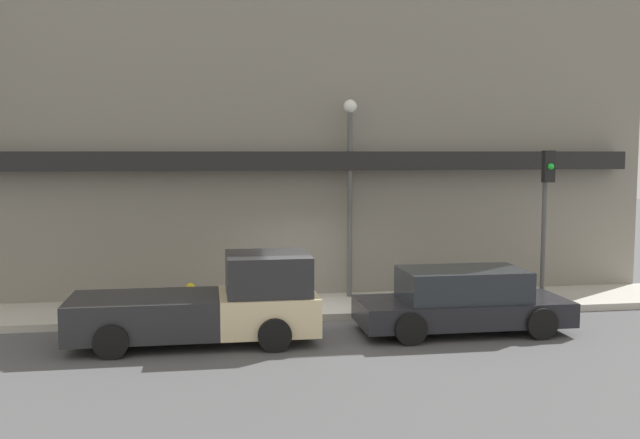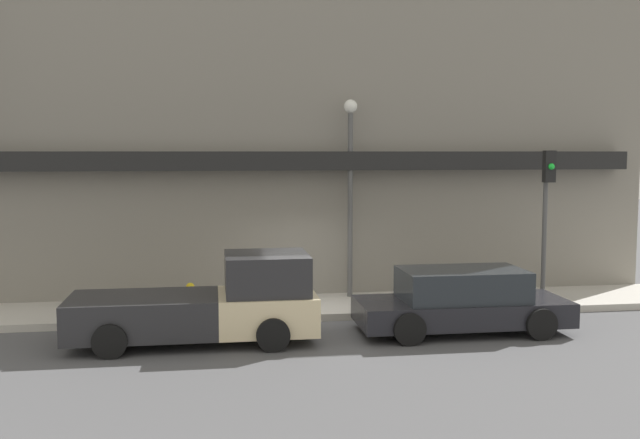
# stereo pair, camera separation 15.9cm
# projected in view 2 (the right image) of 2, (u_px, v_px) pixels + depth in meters

# --- Properties ---
(ground_plane) EXTENTS (80.00, 80.00, 0.00)m
(ground_plane) POSITION_uv_depth(u_px,v_px,m) (316.00, 322.00, 17.13)
(ground_plane) COLOR #4C4C4F
(sidewalk) EXTENTS (36.00, 2.51, 0.18)m
(sidewalk) POSITION_uv_depth(u_px,v_px,m) (309.00, 307.00, 18.35)
(sidewalk) COLOR #B7B2A8
(sidewalk) RESTS_ON ground
(building) EXTENTS (19.80, 3.80, 9.61)m
(building) POSITION_uv_depth(u_px,v_px,m) (296.00, 130.00, 20.60)
(building) COLOR gray
(building) RESTS_ON ground
(pickup_truck) EXTENTS (5.22, 2.12, 1.89)m
(pickup_truck) POSITION_uv_depth(u_px,v_px,m) (211.00, 304.00, 15.25)
(pickup_truck) COLOR beige
(pickup_truck) RESTS_ON ground
(parked_car) EXTENTS (4.75, 2.04, 1.44)m
(parked_car) POSITION_uv_depth(u_px,v_px,m) (462.00, 301.00, 16.09)
(parked_car) COLOR black
(parked_car) RESTS_ON ground
(fire_hydrant) EXTENTS (0.22, 0.22, 0.77)m
(fire_hydrant) POSITION_uv_depth(u_px,v_px,m) (190.00, 299.00, 17.12)
(fire_hydrant) COLOR yellow
(fire_hydrant) RESTS_ON sidewalk
(street_lamp) EXTENTS (0.36, 0.36, 5.27)m
(street_lamp) POSITION_uv_depth(u_px,v_px,m) (350.00, 174.00, 18.95)
(street_lamp) COLOR #4C4C4C
(street_lamp) RESTS_ON sidewalk
(traffic_light) EXTENTS (0.28, 0.42, 3.93)m
(traffic_light) POSITION_uv_depth(u_px,v_px,m) (547.00, 200.00, 18.07)
(traffic_light) COLOR #4C4C4C
(traffic_light) RESTS_ON sidewalk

